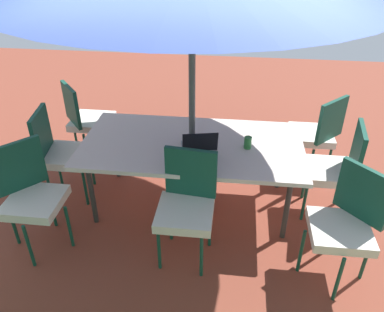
% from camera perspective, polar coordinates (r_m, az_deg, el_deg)
% --- Properties ---
extents(ground_plane, '(10.00, 10.00, 0.02)m').
position_cam_1_polar(ground_plane, '(4.12, -0.00, -6.98)').
color(ground_plane, brown).
extents(dining_table, '(2.11, 1.10, 0.73)m').
position_cam_1_polar(dining_table, '(3.72, -0.00, 1.30)').
color(dining_table, silver).
rests_on(dining_table, ground_plane).
extents(chair_west, '(0.49, 0.48, 0.98)m').
position_cam_1_polar(chair_west, '(3.92, 20.43, -1.45)').
color(chair_west, silver).
rests_on(chair_west, ground_plane).
extents(chair_southeast, '(0.59, 0.58, 0.98)m').
position_cam_1_polar(chair_southeast, '(4.73, -15.23, 5.43)').
color(chair_southeast, silver).
rests_on(chair_southeast, ground_plane).
extents(chair_east, '(0.49, 0.48, 0.98)m').
position_cam_1_polar(chair_east, '(4.14, -18.80, 0.80)').
color(chair_east, silver).
rests_on(chair_east, ground_plane).
extents(chair_southwest, '(0.59, 0.59, 0.98)m').
position_cam_1_polar(chair_southwest, '(4.47, 17.81, 3.36)').
color(chair_southwest, silver).
rests_on(chair_southwest, ground_plane).
extents(chair_north, '(0.47, 0.48, 0.98)m').
position_cam_1_polar(chair_north, '(3.23, -0.78, -6.85)').
color(chair_north, silver).
rests_on(chair_north, ground_plane).
extents(chair_northeast, '(0.59, 0.59, 0.98)m').
position_cam_1_polar(chair_northeast, '(3.61, -22.62, -5.03)').
color(chair_northeast, silver).
rests_on(chair_northeast, ground_plane).
extents(chair_northwest, '(0.59, 0.59, 0.98)m').
position_cam_1_polar(chair_northwest, '(3.28, 21.69, -8.89)').
color(chair_northwest, silver).
rests_on(chair_northwest, ground_plane).
extents(laptop, '(0.36, 0.31, 0.21)m').
position_cam_1_polar(laptop, '(3.58, 1.07, 1.64)').
color(laptop, gray).
rests_on(laptop, dining_table).
extents(cup, '(0.07, 0.07, 0.11)m').
position_cam_1_polar(cup, '(3.63, 8.18, 1.96)').
color(cup, '#286B33').
rests_on(cup, dining_table).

